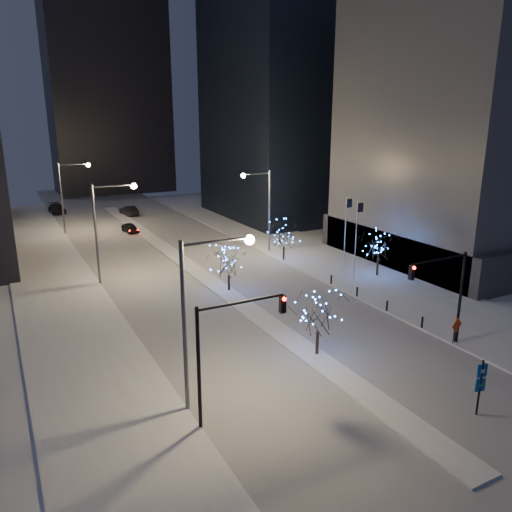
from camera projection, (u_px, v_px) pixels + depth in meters
ground at (350, 384)px, 31.23m from camera, size 160.00×160.00×0.00m
road at (171, 253)px, 61.04m from camera, size 20.00×130.00×0.02m
median at (185, 263)px, 56.76m from camera, size 2.00×80.00×0.15m
east_sidewalk at (345, 268)px, 54.98m from camera, size 10.00×90.00×0.15m
west_sidewalk at (68, 314)px, 41.96m from camera, size 8.00×90.00×0.15m
midrise_block at (494, 127)px, 57.77m from camera, size 30.00×22.00×30.00m
plinth at (480, 236)px, 61.29m from camera, size 30.00×24.00×4.00m
horizon_block at (108, 93)px, 106.61m from camera, size 24.00×14.00×42.00m
street_lamp_w_near at (202, 300)px, 27.17m from camera, size 4.40×0.56×10.00m
street_lamp_w_mid at (106, 219)px, 48.46m from camera, size 4.40×0.56×10.00m
street_lamp_w_far at (69, 188)px, 69.75m from camera, size 4.40×0.56×10.00m
street_lamp_east at (263, 201)px, 59.57m from camera, size 3.90×0.56×10.00m
traffic_signal_west at (226, 342)px, 26.15m from camera, size 5.26×0.43×7.00m
traffic_signal_east at (447, 286)px, 34.81m from camera, size 5.26×0.43×7.00m
flagpoles at (351, 232)px, 50.63m from camera, size 1.35×2.60×8.00m
bollards at (371, 298)px, 44.17m from camera, size 0.16×12.16×0.90m
car_near at (130, 228)px, 71.85m from camera, size 2.03×4.04×1.32m
car_mid at (129, 211)px, 84.02m from camera, size 2.35×5.07×1.61m
car_far at (57, 209)px, 86.02m from camera, size 2.59×5.59×1.58m
holiday_tree_median_near at (318, 312)px, 34.06m from camera, size 5.02×5.02×4.85m
holiday_tree_median_far at (228, 261)px, 46.93m from camera, size 4.77×4.77×4.58m
holiday_tree_plaza_near at (379, 246)px, 51.24m from camera, size 4.32×4.32×4.83m
holiday_tree_plaza_far at (284, 234)px, 56.96m from camera, size 4.98×4.98×4.84m
wayfinding_sign at (481, 382)px, 27.44m from camera, size 0.60×0.22×3.38m
construction_sign at (457, 328)px, 36.22m from camera, size 1.20×0.25×2.00m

